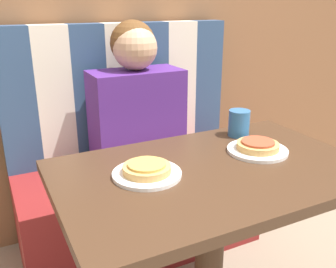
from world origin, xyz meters
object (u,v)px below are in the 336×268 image
at_px(plate_right, 257,150).
at_px(pizza_right, 258,145).
at_px(plate_left, 147,174).
at_px(pizza_left, 147,168).
at_px(drinking_cup, 239,123).
at_px(person, 136,101).

relative_size(plate_right, pizza_right, 1.43).
bearing_deg(plate_left, pizza_left, -90.00).
bearing_deg(plate_left, pizza_right, -0.00).
bearing_deg(drinking_cup, plate_right, -104.50).
bearing_deg(person, pizza_left, -109.36).
bearing_deg(pizza_right, drinking_cup, 75.50).
bearing_deg(plate_right, pizza_right, -90.00).
xyz_separation_m(person, pizza_right, (0.21, -0.61, -0.05)).
relative_size(pizza_right, drinking_cup, 1.44).
height_order(pizza_left, drinking_cup, drinking_cup).
bearing_deg(pizza_left, person, 70.64).
relative_size(pizza_left, drinking_cup, 1.44).
distance_m(plate_right, pizza_right, 0.02).
distance_m(person, plate_left, 0.65).
height_order(person, plate_right, person).
xyz_separation_m(plate_right, pizza_left, (-0.43, -0.00, 0.02)).
bearing_deg(drinking_cup, person, 120.51).
bearing_deg(pizza_right, person, 109.36).
bearing_deg(plate_left, person, 70.64).
bearing_deg(plate_left, plate_right, 0.00).
distance_m(plate_left, plate_right, 0.43).
bearing_deg(person, plate_right, -70.64).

